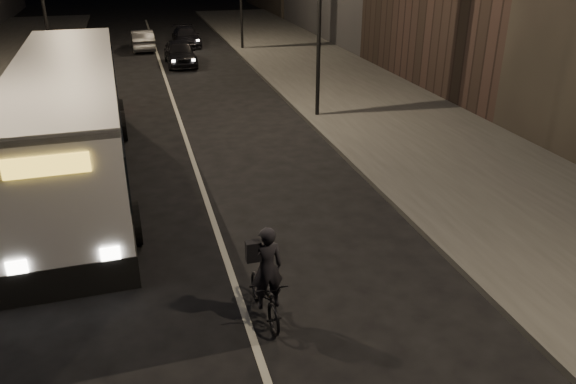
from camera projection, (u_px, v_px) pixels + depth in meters
ground at (241, 303)px, 11.66m from camera, size 180.00×180.00×0.00m
sidewalk_right at (363, 99)px, 25.96m from camera, size 7.00×70.00×0.16m
city_bus at (71, 118)px, 16.82m from camera, size 3.49×13.56×3.63m
cyclist_on_bicycle at (265, 287)px, 10.97m from camera, size 0.76×1.86×2.10m
car_near at (180, 53)px, 32.94m from camera, size 1.75×4.24×1.44m
car_mid at (142, 40)px, 37.36m from camera, size 1.50×4.04×1.32m
car_far at (186, 37)px, 38.93m from camera, size 1.81×4.23×1.22m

